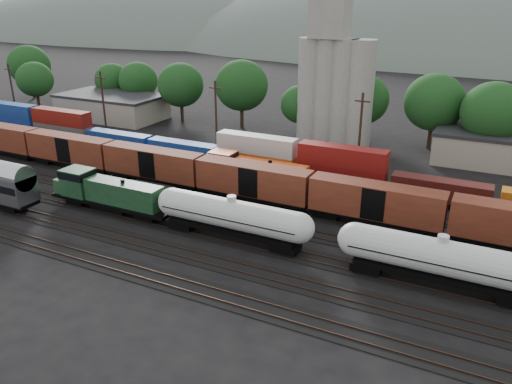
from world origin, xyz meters
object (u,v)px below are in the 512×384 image
at_px(tank_car_a, 232,216).
at_px(orange_locomotive, 250,171).
at_px(green_locomotive, 105,192).
at_px(grain_silo, 334,80).

height_order(tank_car_a, orange_locomotive, tank_car_a).
relative_size(green_locomotive, orange_locomotive, 0.99).
bearing_deg(orange_locomotive, green_locomotive, -129.07).
distance_m(orange_locomotive, grain_silo, 27.60).
xyz_separation_m(tank_car_a, orange_locomotive, (-5.41, 15.00, -0.40)).
height_order(tank_car_a, grain_silo, grain_silo).
height_order(green_locomotive, orange_locomotive, green_locomotive).
height_order(green_locomotive, tank_car_a, tank_car_a).
bearing_deg(green_locomotive, orange_locomotive, 50.93).
distance_m(tank_car_a, orange_locomotive, 15.95).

